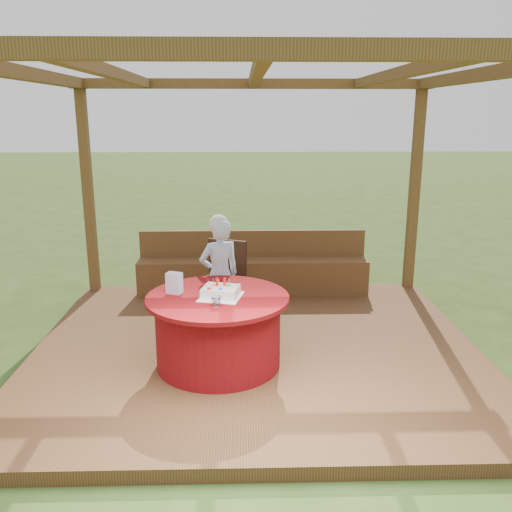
% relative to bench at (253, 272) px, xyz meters
% --- Properties ---
extents(ground, '(60.00, 60.00, 0.00)m').
position_rel_bench_xyz_m(ground, '(0.00, -1.72, -0.38)').
color(ground, '#2C4617').
rests_on(ground, ground).
extents(deck, '(4.50, 4.00, 0.12)m').
position_rel_bench_xyz_m(deck, '(0.00, -1.72, -0.32)').
color(deck, brown).
rests_on(deck, ground).
extents(pergola, '(4.50, 4.00, 2.72)m').
position_rel_bench_xyz_m(pergola, '(0.00, -1.72, 2.02)').
color(pergola, brown).
rests_on(pergola, deck).
extents(bench, '(3.00, 0.42, 0.80)m').
position_rel_bench_xyz_m(bench, '(0.00, 0.00, 0.00)').
color(bench, brown).
rests_on(bench, deck).
extents(table, '(1.32, 1.32, 0.68)m').
position_rel_bench_xyz_m(table, '(-0.37, -2.15, 0.08)').
color(table, maroon).
rests_on(table, deck).
extents(chair, '(0.60, 0.60, 0.91)m').
position_rel_bench_xyz_m(chair, '(-0.36, -0.98, 0.25)').
color(chair, '#321B10').
rests_on(chair, deck).
extents(elderly_woman, '(0.53, 0.46, 1.28)m').
position_rel_bench_xyz_m(elderly_woman, '(-0.39, -1.29, 0.38)').
color(elderly_woman, '#ABD9FF').
rests_on(elderly_woman, deck).
extents(birthday_cake, '(0.44, 0.44, 0.17)m').
position_rel_bench_xyz_m(birthday_cake, '(-0.34, -2.18, 0.47)').
color(birthday_cake, white).
rests_on(birthday_cake, table).
extents(gift_bag, '(0.16, 0.13, 0.20)m').
position_rel_bench_xyz_m(gift_bag, '(-0.78, -2.05, 0.52)').
color(gift_bag, '#E997CA').
rests_on(gift_bag, table).
extents(drinking_glass, '(0.12, 0.12, 0.09)m').
position_rel_bench_xyz_m(drinking_glass, '(-0.37, -2.41, 0.46)').
color(drinking_glass, white).
rests_on(drinking_glass, table).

